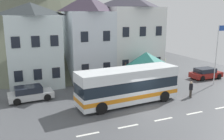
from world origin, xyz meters
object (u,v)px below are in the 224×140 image
Objects in this scene: townhouse_01 at (89,38)px; pedestrian_00 at (159,82)px; public_bench at (145,76)px; flagpole at (217,51)px; parked_car_01 at (206,73)px; parked_car_00 at (30,93)px; bus_shelter at (146,58)px; townhouse_02 at (130,35)px; pedestrian_01 at (191,88)px; townhouse_00 at (33,45)px; hilltop_castle at (49,8)px; transit_bus at (128,86)px.

townhouse_01 reaches higher than pedestrian_00.
flagpole reaches higher than public_bench.
parked_car_01 is 2.27× the size of public_bench.
parked_car_00 is at bearing 170.80° from pedestrian_00.
pedestrian_00 is (12.66, -2.05, 0.21)m from parked_car_00.
bus_shelter is 2.16× the size of public_bench.
townhouse_02 reaches higher than pedestrian_01.
parked_car_01 is 2.56× the size of pedestrian_00.
pedestrian_00 is 0.23× the size of flagpole.
public_bench is at bearing -84.88° from townhouse_02.
townhouse_00 is at bearing -177.96° from townhouse_02.
pedestrian_00 is at bearing -167.79° from parked_car_01.
pedestrian_01 is (1.11, -10.70, -4.28)m from townhouse_02.
bus_shelter is (4.99, -4.72, -1.93)m from townhouse_01.
townhouse_02 is (5.80, 0.79, 0.15)m from townhouse_01.
townhouse_01 is 6.52× the size of pedestrian_01.
hilltop_castle is 29.25m from parked_car_01.
flagpole is at bearing -22.48° from bus_shelter.
flagpole is at bearing -39.40° from public_bench.
pedestrian_01 reaches higher than public_bench.
hilltop_castle is 6.35× the size of flagpole.
public_bench is (6.11, -2.72, -4.49)m from townhouse_01.
flagpole is (12.16, -7.68, -1.11)m from townhouse_01.
pedestrian_01 is at bearing -55.15° from townhouse_01.
pedestrian_00 is 3.44m from pedestrian_01.
transit_bus is at bearing -155.25° from pedestrian_00.
hilltop_castle is (-1.10, 18.95, 3.82)m from townhouse_01.
bus_shelter is at bearing 157.52° from flagpole.
townhouse_02 is 11.58m from pedestrian_01.
bus_shelter reaches higher than public_bench.
bus_shelter is at bearing -98.29° from townhouse_02.
public_bench is (12.35, -3.08, -4.00)m from townhouse_00.
pedestrian_00 is at bearing -79.83° from bus_shelter.
parked_car_00 is at bearing -104.63° from hilltop_castle.
transit_bus is 5.43× the size of public_bench.
townhouse_00 is at bearing 164.63° from parked_car_01.
transit_bus is 9.02m from parked_car_00.
parked_car_01 is at bearing -15.97° from townhouse_00.
townhouse_00 reaches higher than public_bench.
townhouse_01 is 2.54× the size of parked_car_01.
hilltop_castle is 24.32× the size of public_bench.
hilltop_castle is at bearing 72.05° from parked_car_00.
pedestrian_01 reaches higher than parked_car_01.
townhouse_00 reaches higher than parked_car_00.
townhouse_02 is 19.76m from hilltop_castle.
townhouse_01 is 9.61m from pedestrian_00.
transit_bus is at bearing 171.98° from pedestrian_01.
flagpole is (6.78, -0.85, 3.00)m from pedestrian_00.
flagpole is (6.05, -4.97, 3.38)m from public_bench.
townhouse_01 is 1.50× the size of flagpole.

